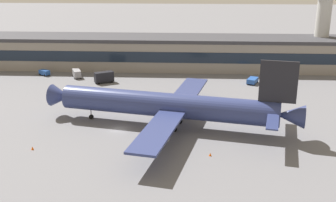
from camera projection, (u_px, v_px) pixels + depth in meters
name	position (u px, v px, depth m)	size (l,w,h in m)	color
ground_plane	(118.00, 130.00, 98.07)	(600.00, 600.00, 0.00)	slate
terminal_building	(145.00, 52.00, 153.17)	(189.14, 16.45, 11.45)	gray
airliner	(171.00, 105.00, 98.15)	(60.31, 51.84, 17.29)	navy
control_tower	(324.00, 10.00, 148.31)	(9.61, 9.61, 33.33)	#B7B7B2
pushback_tractor	(252.00, 80.00, 134.45)	(4.27, 5.43, 1.75)	#2651A5
crew_van	(77.00, 73.00, 141.53)	(4.12, 5.65, 2.55)	gray
baggage_tug	(44.00, 72.00, 144.12)	(4.11, 3.60, 1.85)	#2651A5
stair_truck	(104.00, 77.00, 135.02)	(6.41, 5.01, 3.55)	black
traffic_cone_0	(210.00, 154.00, 84.89)	(0.54, 0.54, 0.67)	#F2590C
traffic_cone_1	(32.00, 148.00, 87.65)	(0.56, 0.56, 0.71)	#F2590C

